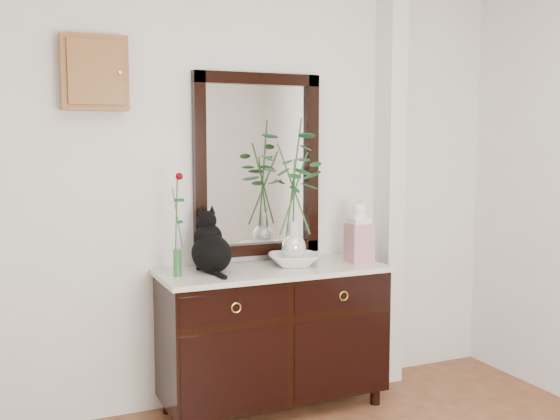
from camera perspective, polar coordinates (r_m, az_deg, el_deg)
name	(u,v)px	position (r m, az deg, el deg)	size (l,w,h in m)	color
wall_back	(241,180)	(3.95, -3.38, 2.60)	(3.60, 0.04, 2.70)	silver
pilaster	(389,177)	(4.34, 9.50, 2.84)	(0.12, 0.20, 2.70)	silver
sideboard	(273,331)	(3.92, -0.60, -10.48)	(1.33, 0.52, 0.82)	black
wall_mirror	(258,165)	(3.97, -1.97, 3.92)	(0.80, 0.06, 1.10)	black
key_cabinet	(94,73)	(3.71, -15.86, 11.42)	(0.35, 0.10, 0.40)	brown
cat	(211,241)	(3.70, -5.99, -2.72)	(0.25, 0.30, 0.35)	black
lotus_bowl	(294,260)	(3.88, 1.20, -4.36)	(0.29, 0.29, 0.07)	white
vase_branches	(294,190)	(3.83, 1.21, 1.76)	(0.41, 0.41, 0.86)	silver
bud_vase_rose	(177,224)	(3.59, -8.99, -1.21)	(0.07, 0.07, 0.58)	#2C6732
ginger_jar	(359,231)	(4.01, 6.92, -1.85)	(0.14, 0.14, 0.38)	white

